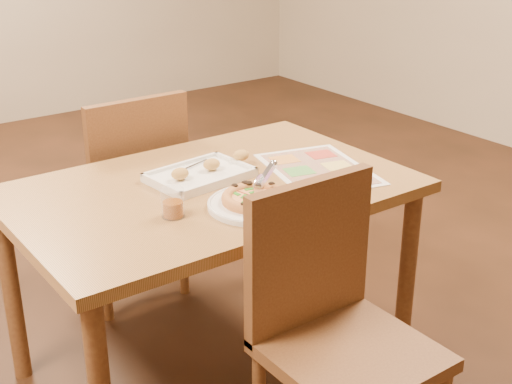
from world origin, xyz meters
TOP-DOWN VIEW (x-y plane):
  - dining_table at (0.00, 0.00)m, footprint 1.30×0.85m
  - chair_near at (0.00, -0.60)m, footprint 0.42×0.42m
  - chair_far at (-0.00, 0.60)m, footprint 0.42×0.42m
  - plate at (0.02, -0.24)m, footprint 0.33×0.33m
  - pizza at (0.02, -0.23)m, footprint 0.21×0.21m
  - pizza_cutter at (0.06, -0.22)m, footprint 0.13×0.07m
  - appetizer_tray at (0.01, 0.07)m, footprint 0.39×0.26m
  - glass_tumbler at (-0.22, -0.15)m, footprint 0.07×0.07m
  - menu at (0.38, -0.10)m, footprint 0.41×0.51m

SIDE VIEW (x-z plane):
  - chair_near at x=0.00m, z-range 0.33..0.80m
  - chair_far at x=0.00m, z-range 0.33..0.80m
  - dining_table at x=0.00m, z-range 0.27..0.99m
  - menu at x=0.38m, z-range 0.72..0.72m
  - plate at x=0.02m, z-range 0.72..0.74m
  - appetizer_tray at x=0.01m, z-range 0.71..0.77m
  - pizza at x=0.02m, z-range 0.73..0.76m
  - glass_tumbler at x=-0.22m, z-range 0.71..0.80m
  - pizza_cutter at x=0.06m, z-range 0.76..0.84m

